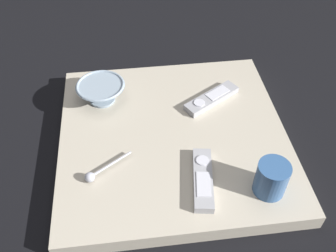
% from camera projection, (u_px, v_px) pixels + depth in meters
% --- Properties ---
extents(ground_plane, '(6.00, 6.00, 0.00)m').
position_uv_depth(ground_plane, '(173.00, 144.00, 1.09)').
color(ground_plane, black).
extents(table, '(0.63, 0.62, 0.05)m').
position_uv_depth(table, '(173.00, 138.00, 1.07)').
color(table, '#B7AD99').
rests_on(table, ground).
extents(cereal_bowl, '(0.15, 0.15, 0.06)m').
position_uv_depth(cereal_bowl, '(101.00, 91.00, 1.13)').
color(cereal_bowl, '#8C9EAD').
rests_on(cereal_bowl, table).
extents(coffee_mug, '(0.08, 0.08, 0.09)m').
position_uv_depth(coffee_mug, '(271.00, 178.00, 0.89)').
color(coffee_mug, '#33598C').
rests_on(coffee_mug, table).
extents(teaspoon, '(0.12, 0.08, 0.03)m').
position_uv_depth(teaspoon, '(94.00, 175.00, 0.94)').
color(teaspoon, '#A3A5B2').
rests_on(teaspoon, table).
extents(tv_remote_near, '(0.18, 0.14, 0.02)m').
position_uv_depth(tv_remote_near, '(212.00, 98.00, 1.14)').
color(tv_remote_near, '#9E9EA3').
rests_on(tv_remote_near, table).
extents(tv_remote_far, '(0.07, 0.19, 0.02)m').
position_uv_depth(tv_remote_far, '(203.00, 179.00, 0.93)').
color(tv_remote_far, '#9E9EA3').
rests_on(tv_remote_far, table).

